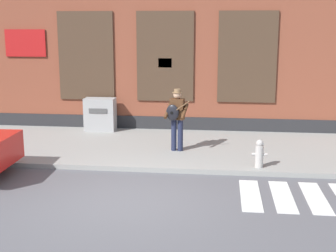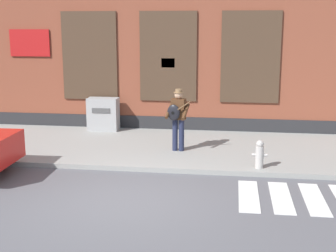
{
  "view_description": "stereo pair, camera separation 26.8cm",
  "coord_description": "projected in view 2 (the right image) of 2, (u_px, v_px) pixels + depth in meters",
  "views": [
    {
      "loc": [
        1.87,
        -8.91,
        3.53
      ],
      "look_at": [
        0.57,
        2.24,
        1.12
      ],
      "focal_mm": 50.0,
      "sensor_mm": 36.0,
      "label": 1
    },
    {
      "loc": [
        2.14,
        -8.87,
        3.53
      ],
      "look_at": [
        0.57,
        2.24,
        1.12
      ],
      "focal_mm": 50.0,
      "sensor_mm": 36.0,
      "label": 2
    }
  ],
  "objects": [
    {
      "name": "ground_plane",
      "position": [
        125.0,
        201.0,
        9.62
      ],
      "size": [
        160.0,
        160.0,
        0.0
      ],
      "primitive_type": "plane",
      "color": "#56565B"
    },
    {
      "name": "sidewalk",
      "position": [
        158.0,
        147.0,
        13.63
      ],
      "size": [
        28.0,
        4.41,
        0.12
      ],
      "color": "gray",
      "rests_on": "ground"
    },
    {
      "name": "busker",
      "position": [
        178.0,
        116.0,
        12.8
      ],
      "size": [
        0.72,
        0.62,
        1.72
      ],
      "color": "#1E233D",
      "rests_on": "sidewalk"
    },
    {
      "name": "utility_box",
      "position": [
        103.0,
        114.0,
        15.49
      ],
      "size": [
        1.0,
        0.54,
        1.08
      ],
      "color": "#9E9E9E",
      "rests_on": "sidewalk"
    },
    {
      "name": "fire_hydrant",
      "position": [
        260.0,
        154.0,
        11.36
      ],
      "size": [
        0.38,
        0.2,
        0.7
      ],
      "color": "#B2ADA8",
      "rests_on": "sidewalk"
    },
    {
      "name": "building_backdrop",
      "position": [
        176.0,
        9.0,
        16.85
      ],
      "size": [
        28.0,
        4.06,
        8.23
      ],
      "color": "brown",
      "rests_on": "ground"
    }
  ]
}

